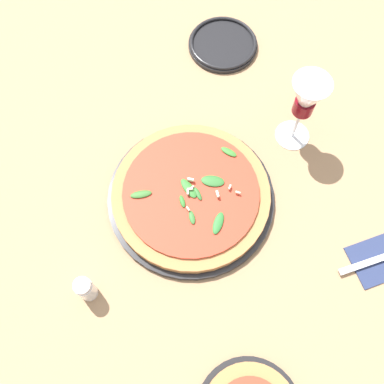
{
  "coord_description": "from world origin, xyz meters",
  "views": [
    {
      "loc": [
        -0.21,
        -0.24,
        0.83
      ],
      "look_at": [
        0.0,
        0.03,
        0.03
      ],
      "focal_mm": 42.0,
      "sensor_mm": 36.0,
      "label": 1
    }
  ],
  "objects_px": {
    "wine_glass": "(306,101)",
    "side_plate_white": "(223,44)",
    "pizza_arugula_main": "(192,195)",
    "shaker_pepper": "(87,291)"
  },
  "relations": [
    {
      "from": "pizza_arugula_main",
      "to": "side_plate_white",
      "type": "bearing_deg",
      "value": 41.43
    },
    {
      "from": "wine_glass",
      "to": "side_plate_white",
      "type": "xyz_separation_m",
      "value": [
        0.04,
        0.28,
        -0.12
      ]
    },
    {
      "from": "pizza_arugula_main",
      "to": "shaker_pepper",
      "type": "height_order",
      "value": "shaker_pepper"
    },
    {
      "from": "pizza_arugula_main",
      "to": "shaker_pepper",
      "type": "distance_m",
      "value": 0.27
    },
    {
      "from": "wine_glass",
      "to": "shaker_pepper",
      "type": "relative_size",
      "value": 2.69
    },
    {
      "from": "pizza_arugula_main",
      "to": "wine_glass",
      "type": "height_order",
      "value": "wine_glass"
    },
    {
      "from": "side_plate_white",
      "to": "shaker_pepper",
      "type": "distance_m",
      "value": 0.63
    },
    {
      "from": "wine_glass",
      "to": "side_plate_white",
      "type": "distance_m",
      "value": 0.3
    },
    {
      "from": "wine_glass",
      "to": "side_plate_white",
      "type": "relative_size",
      "value": 1.12
    },
    {
      "from": "side_plate_white",
      "to": "pizza_arugula_main",
      "type": "bearing_deg",
      "value": -138.57
    }
  ]
}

